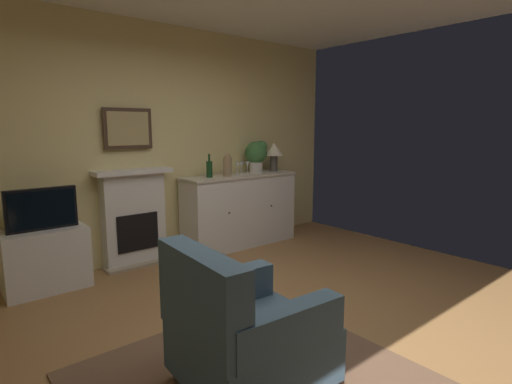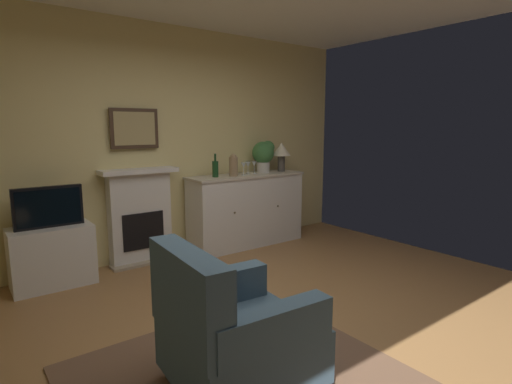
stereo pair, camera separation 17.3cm
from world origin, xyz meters
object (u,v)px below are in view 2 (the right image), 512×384
(tv_set, at_px, (48,207))
(wine_bottle, at_px, (215,168))
(fireplace_unit, at_px, (140,216))
(table_lamp, at_px, (281,151))
(wine_glass_center, at_px, (248,165))
(potted_plant_small, at_px, (264,154))
(wine_glass_right, at_px, (254,164))
(tv_cabinet, at_px, (52,256))
(sideboard_cabinet, at_px, (247,210))
(armchair, at_px, (231,332))
(vase_decorative, at_px, (233,165))
(framed_picture, at_px, (135,129))
(wine_glass_left, at_px, (244,166))

(tv_set, bearing_deg, wine_bottle, 0.25)
(fireplace_unit, relative_size, table_lamp, 2.75)
(fireplace_unit, distance_m, tv_set, 1.02)
(table_lamp, distance_m, wine_glass_center, 0.59)
(potted_plant_small, bearing_deg, wine_glass_right, -171.38)
(wine_glass_right, distance_m, tv_cabinet, 2.62)
(wine_glass_right, bearing_deg, sideboard_cabinet, -172.99)
(table_lamp, relative_size, armchair, 0.43)
(vase_decorative, height_order, potted_plant_small, potted_plant_small)
(tv_set, bearing_deg, wine_glass_center, 0.36)
(tv_cabinet, bearing_deg, vase_decorative, -1.75)
(sideboard_cabinet, xyz_separation_m, wine_glass_center, (0.03, 0.01, 0.60))
(armchair, bearing_deg, wine_bottle, 60.36)
(table_lamp, bearing_deg, fireplace_unit, 174.91)
(wine_glass_center, bearing_deg, tv_cabinet, 179.81)
(fireplace_unit, bearing_deg, wine_bottle, -10.94)
(table_lamp, bearing_deg, framed_picture, 173.62)
(vase_decorative, bearing_deg, table_lamp, 3.42)
(wine_glass_left, xyz_separation_m, tv_cabinet, (-2.29, 0.06, -0.77))
(armchair, bearing_deg, table_lamp, 44.66)
(sideboard_cabinet, height_order, tv_set, tv_set)
(framed_picture, relative_size, wine_glass_center, 3.33)
(wine_glass_left, relative_size, vase_decorative, 0.59)
(armchair, bearing_deg, framed_picture, 80.05)
(wine_glass_center, distance_m, armchair, 3.16)
(tv_cabinet, relative_size, armchair, 0.82)
(wine_bottle, distance_m, tv_set, 1.91)
(table_lamp, bearing_deg, sideboard_cabinet, -180.00)
(wine_glass_right, relative_size, potted_plant_small, 0.38)
(fireplace_unit, xyz_separation_m, framed_picture, (-0.00, 0.05, 1.00))
(table_lamp, relative_size, wine_glass_right, 2.42)
(wine_glass_center, xyz_separation_m, tv_set, (-2.40, -0.02, -0.27))
(fireplace_unit, bearing_deg, wine_glass_center, -6.83)
(framed_picture, bearing_deg, wine_glass_center, -8.62)
(sideboard_cabinet, xyz_separation_m, vase_decorative, (-0.24, -0.05, 0.61))
(fireplace_unit, relative_size, wine_glass_right, 6.67)
(potted_plant_small, bearing_deg, tv_set, -178.86)
(fireplace_unit, height_order, sideboard_cabinet, fireplace_unit)
(fireplace_unit, xyz_separation_m, armchair, (-0.46, -2.60, -0.17))
(vase_decorative, relative_size, tv_set, 0.45)
(wine_glass_left, bearing_deg, table_lamp, 3.95)
(sideboard_cabinet, distance_m, wine_bottle, 0.75)
(wine_glass_left, bearing_deg, vase_decorative, -178.88)
(tv_cabinet, height_order, armchair, armchair)
(fireplace_unit, distance_m, sideboard_cabinet, 1.40)
(fireplace_unit, height_order, tv_cabinet, fireplace_unit)
(sideboard_cabinet, xyz_separation_m, wine_bottle, (-0.47, 0.00, 0.58))
(wine_bottle, relative_size, tv_set, 0.47)
(sideboard_cabinet, height_order, vase_decorative, vase_decorative)
(armchair, bearing_deg, wine_glass_right, 50.77)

